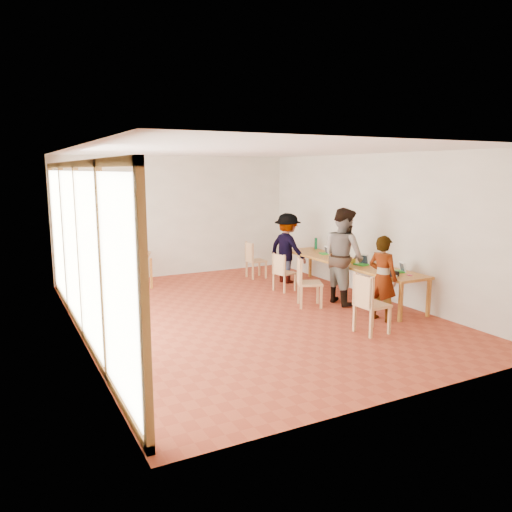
{
  "coord_description": "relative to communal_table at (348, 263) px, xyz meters",
  "views": [
    {
      "loc": [
        -4.07,
        -8.09,
        2.67
      ],
      "look_at": [
        0.13,
        -0.08,
        1.1
      ],
      "focal_mm": 35.0,
      "sensor_mm": 36.0,
      "label": 1
    }
  ],
  "objects": [
    {
      "name": "green_bottle",
      "position": [
        0.3,
        1.65,
        0.19
      ],
      "size": [
        0.07,
        0.07,
        0.28
      ],
      "primitive_type": "cylinder",
      "color": "#126836",
      "rests_on": "communal_table"
    },
    {
      "name": "wall_front",
      "position": [
        -2.5,
        -4.23,
        0.8
      ],
      "size": [
        6.0,
        0.1,
        3.0
      ],
      "primitive_type": "cube",
      "color": "silver",
      "rests_on": "ground"
    },
    {
      "name": "condiment_cup",
      "position": [
        -0.33,
        -1.76,
        0.08
      ],
      "size": [
        0.08,
        0.08,
        0.06
      ],
      "primitive_type": "cylinder",
      "color": "white",
      "rests_on": "communal_table"
    },
    {
      "name": "chair_mid",
      "position": [
        -1.29,
        -0.3,
        -0.1
      ],
      "size": [
        0.6,
        0.6,
        0.52
      ],
      "rotation": [
        0.0,
        0.0,
        -0.43
      ],
      "color": "tan",
      "rests_on": "ground"
    },
    {
      "name": "communal_table",
      "position": [
        0.0,
        0.0,
        0.0
      ],
      "size": [
        0.8,
        4.0,
        0.75
      ],
      "color": "#C1812B",
      "rests_on": "ground"
    },
    {
      "name": "side_table",
      "position": [
        -3.94,
        2.97,
        -0.03
      ],
      "size": [
        0.9,
        0.9,
        0.75
      ],
      "rotation": [
        0.0,
        0.0,
        -0.37
      ],
      "color": "#C1812B",
      "rests_on": "ground"
    },
    {
      "name": "ceiling",
      "position": [
        -2.5,
        -0.23,
        2.32
      ],
      "size": [
        6.0,
        8.0,
        0.04
      ],
      "primitive_type": "cube",
      "color": "white",
      "rests_on": "wall_back"
    },
    {
      "name": "laptop_mid",
      "position": [
        0.0,
        -0.46,
        0.11
      ],
      "size": [
        0.28,
        0.3,
        0.22
      ],
      "rotation": [
        0.0,
        0.0,
        0.26
      ],
      "color": "green",
      "rests_on": "communal_table"
    },
    {
      "name": "chair_empty",
      "position": [
        -1.0,
        2.49,
        -0.15
      ],
      "size": [
        0.42,
        0.42,
        0.48
      ],
      "rotation": [
        0.0,
        0.0,
        -0.02
      ],
      "color": "tan",
      "rests_on": "ground"
    },
    {
      "name": "laptop_far",
      "position": [
        0.1,
        0.98,
        0.1
      ],
      "size": [
        0.23,
        0.25,
        0.18
      ],
      "rotation": [
        0.0,
        0.0,
        -0.25
      ],
      "color": "green",
      "rests_on": "communal_table"
    },
    {
      "name": "window_wall",
      "position": [
        -5.46,
        -0.23,
        0.8
      ],
      "size": [
        0.1,
        8.0,
        3.0
      ],
      "primitive_type": "cube",
      "color": "white",
      "rests_on": "ground"
    },
    {
      "name": "clear_glass",
      "position": [
        -0.21,
        -1.39,
        0.09
      ],
      "size": [
        0.07,
        0.07,
        0.09
      ],
      "primitive_type": "cylinder",
      "color": "silver",
      "rests_on": "communal_table"
    },
    {
      "name": "person_mid",
      "position": [
        -0.44,
        -0.41,
        0.26
      ],
      "size": [
        0.75,
        0.95,
        1.93
      ],
      "primitive_type": "imported",
      "rotation": [
        0.0,
        0.0,
        1.55
      ],
      "color": "gray",
      "rests_on": "ground"
    },
    {
      "name": "person_far",
      "position": [
        -0.48,
        1.7,
        0.13
      ],
      "size": [
        0.88,
        1.19,
        1.66
      ],
      "primitive_type": "imported",
      "rotation": [
        0.0,
        0.0,
        1.84
      ],
      "color": "gray",
      "rests_on": "ground"
    },
    {
      "name": "person_near",
      "position": [
        -0.56,
        -1.7,
        0.07
      ],
      "size": [
        0.51,
        0.64,
        1.54
      ],
      "primitive_type": "imported",
      "rotation": [
        0.0,
        0.0,
        1.85
      ],
      "color": "gray",
      "rests_on": "ground"
    },
    {
      "name": "laptop_near",
      "position": [
        0.16,
        -1.38,
        0.1
      ],
      "size": [
        0.26,
        0.28,
        0.2
      ],
      "rotation": [
        0.0,
        0.0,
        -0.33
      ],
      "color": "green",
      "rests_on": "communal_table"
    },
    {
      "name": "chair_near",
      "position": [
        -1.3,
        -2.18,
        -0.09
      ],
      "size": [
        0.48,
        0.48,
        0.53
      ],
      "rotation": [
        0.0,
        0.0,
        0.04
      ],
      "color": "tan",
      "rests_on": "ground"
    },
    {
      "name": "wall_back",
      "position": [
        -2.5,
        3.77,
        0.8
      ],
      "size": [
        6.0,
        0.1,
        3.0
      ],
      "primitive_type": "cube",
      "color": "silver",
      "rests_on": "ground"
    },
    {
      "name": "wall_right",
      "position": [
        0.5,
        -0.23,
        0.8
      ],
      "size": [
        0.1,
        8.0,
        3.0
      ],
      "primitive_type": "cube",
      "color": "silver",
      "rests_on": "ground"
    },
    {
      "name": "black_pouch",
      "position": [
        -0.22,
        -1.54,
        0.09
      ],
      "size": [
        0.16,
        0.26,
        0.09
      ],
      "primitive_type": "cube",
      "color": "black",
      "rests_on": "communal_table"
    },
    {
      "name": "chair_spare",
      "position": [
        -4.92,
        1.23,
        -0.16
      ],
      "size": [
        0.57,
        0.57,
        0.47
      ],
      "rotation": [
        0.0,
        0.0,
        2.61
      ],
      "color": "tan",
      "rests_on": "ground"
    },
    {
      "name": "yellow_mug",
      "position": [
        -0.09,
        -0.27,
        0.1
      ],
      "size": [
        0.13,
        0.13,
        0.1
      ],
      "primitive_type": "imported",
      "rotation": [
        0.0,
        0.0,
        -0.03
      ],
      "color": "gold",
      "rests_on": "communal_table"
    },
    {
      "name": "chair_far",
      "position": [
        -1.06,
        0.98,
        -0.18
      ],
      "size": [
        0.48,
        0.48,
        0.45
      ],
      "rotation": [
        0.0,
        0.0,
        0.24
      ],
      "color": "tan",
      "rests_on": "ground"
    },
    {
      "name": "ground",
      "position": [
        -2.5,
        -0.23,
        -0.7
      ],
      "size": [
        8.0,
        8.0,
        0.0
      ],
      "primitive_type": "plane",
      "color": "#9F4026",
      "rests_on": "ground"
    },
    {
      "name": "pink_phone",
      "position": [
        0.09,
        -1.69,
        0.05
      ],
      "size": [
        0.05,
        0.1,
        0.01
      ],
      "primitive_type": "cube",
      "color": "#DF3973",
      "rests_on": "communal_table"
    }
  ]
}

